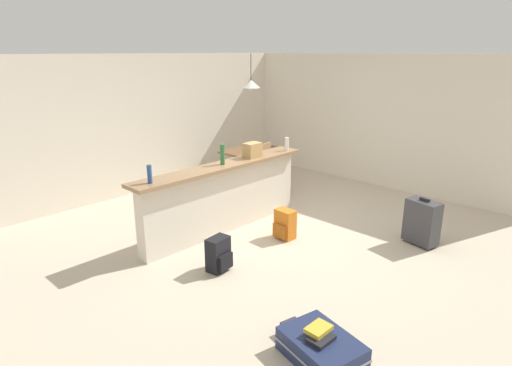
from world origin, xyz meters
TOP-DOWN VIEW (x-y plane):
  - ground_plane at (0.00, 0.00)m, footprint 13.00×13.00m
  - wall_back at (0.00, 3.05)m, footprint 6.60×0.10m
  - wall_right at (3.05, 0.30)m, footprint 0.10×6.00m
  - partition_half_wall at (-0.57, 0.52)m, footprint 2.80×0.20m
  - bar_countertop at (-0.57, 0.52)m, footprint 2.96×0.40m
  - bottle_blue at (-1.79, 0.49)m, footprint 0.06×0.06m
  - bottle_green at (-0.58, 0.52)m, footprint 0.06×0.06m
  - bottle_white at (0.72, 0.42)m, footprint 0.06×0.06m
  - grocery_bag at (0.02, 0.52)m, footprint 0.26×0.18m
  - dining_table at (1.24, 1.68)m, footprint 1.10×0.80m
  - dining_chair_near_partition at (1.18, 1.20)m, footprint 0.48×0.48m
  - pendant_lamp at (1.25, 1.74)m, footprint 0.34×0.34m
  - suitcase_flat_navy at (-1.87, -2.14)m, footprint 0.64×0.88m
  - backpack_black at (-1.43, -0.32)m, footprint 0.30×0.28m
  - backpack_orange at (-0.17, -0.30)m, footprint 0.26×0.29m
  - suitcase_upright_charcoal at (0.96, -1.78)m, footprint 0.33×0.48m
  - book_stack at (-1.88, -2.13)m, footprint 0.28×0.23m

SIDE VIEW (x-z plane):
  - ground_plane at x=0.00m, z-range -0.05..0.00m
  - suitcase_flat_navy at x=-1.87m, z-range 0.00..0.22m
  - backpack_black at x=-1.43m, z-range -0.01..0.41m
  - backpack_orange at x=-0.17m, z-range -0.01..0.41m
  - book_stack at x=-1.88m, z-range 0.22..0.30m
  - suitcase_upright_charcoal at x=0.96m, z-range 0.00..0.67m
  - partition_half_wall at x=-0.57m, z-range 0.00..0.96m
  - dining_chair_near_partition at x=1.18m, z-range 0.05..0.98m
  - dining_table at x=1.24m, z-range 0.28..1.02m
  - bar_countertop at x=-0.57m, z-range 0.96..1.01m
  - bottle_white at x=0.72m, z-range 1.01..1.22m
  - grocery_bag at x=0.02m, z-range 1.01..1.23m
  - bottle_blue at x=-1.79m, z-range 1.01..1.24m
  - bottle_green at x=-0.58m, z-range 1.01..1.30m
  - wall_back at x=0.00m, z-range 0.00..2.50m
  - wall_right at x=3.05m, z-range 0.00..2.50m
  - pendant_lamp at x=1.25m, z-range 1.64..2.29m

